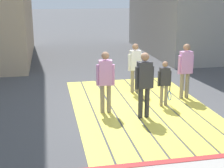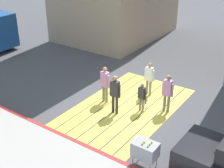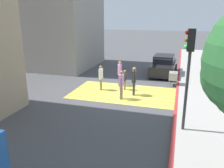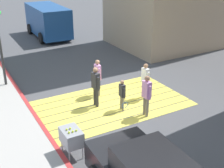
% 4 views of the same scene
% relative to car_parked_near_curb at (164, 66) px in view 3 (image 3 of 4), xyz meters
% --- Properties ---
extents(ground_plane, '(120.00, 120.00, 0.00)m').
position_rel_car_parked_near_curb_xyz_m(ground_plane, '(2.00, 5.56, -0.73)').
color(ground_plane, '#4C4C4F').
extents(crosswalk_stripes, '(6.40, 3.80, 0.01)m').
position_rel_car_parked_near_curb_xyz_m(crosswalk_stripes, '(2.00, 5.56, -0.73)').
color(crosswalk_stripes, '#EAD64C').
rests_on(crosswalk_stripes, ground).
extents(sidewalk_west, '(4.80, 40.00, 0.12)m').
position_rel_car_parked_near_curb_xyz_m(sidewalk_west, '(-3.60, 5.56, -0.67)').
color(sidewalk_west, '#ADA8A0').
rests_on(sidewalk_west, ground).
extents(curb_painted, '(0.16, 40.00, 0.13)m').
position_rel_car_parked_near_curb_xyz_m(curb_painted, '(-1.25, 5.56, -0.67)').
color(curb_painted, '#BC3333').
rests_on(curb_painted, ground).
extents(building_far_south, '(8.00, 7.04, 10.09)m').
position_rel_car_parked_near_curb_xyz_m(building_far_south, '(10.50, -0.76, 4.31)').
color(building_far_south, gray).
rests_on(building_far_south, ground).
extents(car_parked_near_curb, '(2.09, 4.36, 1.57)m').
position_rel_car_parked_near_curb_xyz_m(car_parked_near_curb, '(0.00, 0.00, 0.00)').
color(car_parked_near_curb, black).
rests_on(car_parked_near_curb, ground).
extents(traffic_light_corner, '(0.39, 0.28, 4.24)m').
position_rel_car_parked_near_curb_xyz_m(traffic_light_corner, '(-1.58, 9.68, 2.30)').
color(traffic_light_corner, '#2D2D2D').
rests_on(traffic_light_corner, ground).
extents(tennis_ball_cart, '(0.56, 0.80, 1.02)m').
position_rel_car_parked_near_curb_xyz_m(tennis_ball_cart, '(-0.90, 3.02, -0.04)').
color(tennis_ball_cart, '#99999E').
rests_on(tennis_ball_cart, ground).
extents(pedestrian_adult_lead, '(0.23, 0.50, 1.72)m').
position_rel_car_parked_near_curb_xyz_m(pedestrian_adult_lead, '(2.65, 3.98, 0.26)').
color(pedestrian_adult_lead, gray).
rests_on(pedestrian_adult_lead, ground).
extents(pedestrian_adult_trailing, '(0.23, 0.48, 1.63)m').
position_rel_car_parked_near_curb_xyz_m(pedestrian_adult_trailing, '(3.55, 5.33, 0.21)').
color(pedestrian_adult_trailing, gray).
rests_on(pedestrian_adult_trailing, ground).
extents(pedestrian_adult_side, '(0.25, 0.51, 1.74)m').
position_rel_car_parked_near_curb_xyz_m(pedestrian_adult_side, '(1.31, 5.70, 0.28)').
color(pedestrian_adult_side, '#333338').
rests_on(pedestrian_adult_side, ground).
extents(pedestrian_teen_behind, '(0.25, 0.50, 1.70)m').
position_rel_car_parked_near_curb_xyz_m(pedestrian_teen_behind, '(1.86, 6.61, 0.26)').
color(pedestrian_teen_behind, gray).
rests_on(pedestrian_teen_behind, ground).
extents(pedestrian_child_with_racket, '(0.28, 0.40, 1.33)m').
position_rel_car_parked_near_curb_xyz_m(pedestrian_child_with_racket, '(2.08, 4.85, 0.02)').
color(pedestrian_child_with_racket, gray).
rests_on(pedestrian_child_with_racket, ground).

